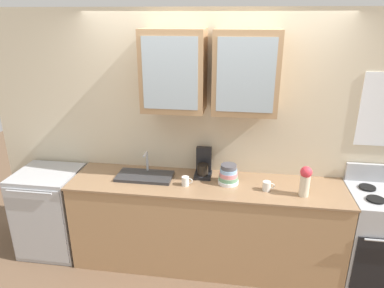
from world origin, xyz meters
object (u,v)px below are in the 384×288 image
(stove_range, at_px, (379,238))
(cup_near_sink, at_px, (186,181))
(sink_faucet, at_px, (145,176))
(vase, at_px, (305,180))
(cup_near_bowls, at_px, (267,186))
(dishwasher, at_px, (52,211))
(coffee_maker, at_px, (203,165))
(bowl_stack, at_px, (228,175))

(stove_range, height_order, cup_near_sink, stove_range)
(sink_faucet, distance_m, vase, 1.54)
(cup_near_bowls, relative_size, dishwasher, 0.12)
(cup_near_bowls, bearing_deg, dishwasher, 178.51)
(coffee_maker, bearing_deg, vase, -17.09)
(vase, bearing_deg, cup_near_sink, 177.85)
(sink_faucet, distance_m, coffee_maker, 0.60)
(cup_near_bowls, distance_m, coffee_maker, 0.67)
(cup_near_sink, relative_size, cup_near_bowls, 0.97)
(bowl_stack, relative_size, dishwasher, 0.21)
(stove_range, xyz_separation_m, cup_near_sink, (-1.86, -0.07, 0.50))
(stove_range, relative_size, vase, 3.87)
(stove_range, height_order, cup_near_bowls, stove_range)
(dishwasher, height_order, coffee_maker, coffee_maker)
(cup_near_bowls, bearing_deg, vase, -9.10)
(vase, height_order, coffee_maker, coffee_maker)
(vase, relative_size, coffee_maker, 0.99)
(cup_near_sink, relative_size, dishwasher, 0.12)
(sink_faucet, height_order, vase, vase)
(bowl_stack, distance_m, vase, 0.71)
(vase, xyz_separation_m, cup_near_sink, (-1.09, 0.04, -0.11))
(sink_faucet, xyz_separation_m, cup_near_sink, (0.43, -0.11, 0.03))
(cup_near_bowls, bearing_deg, stove_range, 3.31)
(cup_near_bowls, distance_m, dishwasher, 2.31)
(vase, relative_size, cup_near_bowls, 2.59)
(bowl_stack, bearing_deg, vase, -12.08)
(stove_range, height_order, bowl_stack, bowl_stack)
(cup_near_sink, distance_m, coffee_maker, 0.29)
(bowl_stack, bearing_deg, coffee_maker, 151.00)
(bowl_stack, relative_size, cup_near_sink, 1.86)
(bowl_stack, distance_m, dishwasher, 1.97)
(sink_faucet, bearing_deg, dishwasher, -177.82)
(vase, distance_m, dishwasher, 2.66)
(sink_faucet, height_order, cup_near_sink, sink_faucet)
(stove_range, bearing_deg, cup_near_bowls, -176.69)
(stove_range, distance_m, cup_near_sink, 1.92)
(vase, bearing_deg, sink_faucet, 174.34)
(bowl_stack, xyz_separation_m, dishwasher, (-1.89, -0.04, -0.55))
(dishwasher, distance_m, coffee_maker, 1.74)
(coffee_maker, bearing_deg, cup_near_sink, -119.49)
(vase, xyz_separation_m, cup_near_bowls, (-0.32, 0.05, -0.11))
(vase, distance_m, cup_near_bowls, 0.35)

